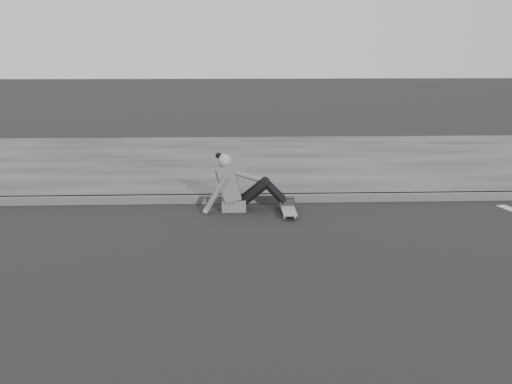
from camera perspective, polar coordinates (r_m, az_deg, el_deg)
ground at (r=6.63m, az=3.41°, el=-6.82°), size 80.00×80.00×0.00m
curb at (r=9.06m, az=1.84°, el=-0.61°), size 24.00×0.16×0.12m
sidewalk at (r=12.00m, az=0.82°, el=3.08°), size 24.00×6.00×0.12m
skateboard at (r=8.42m, az=3.23°, el=-1.71°), size 0.20×0.78×0.09m
seated_woman at (r=8.55m, az=-1.81°, el=0.55°), size 1.38×0.46×0.88m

